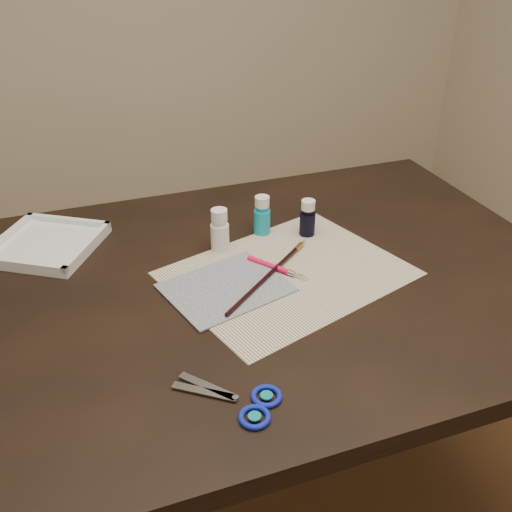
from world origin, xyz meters
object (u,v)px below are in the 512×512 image
object	(u,v)px
paper	(288,273)
paint_bottle_cyan	(262,215)
paint_bottle_white	(220,230)
paint_bottle_navy	(308,218)
scissors	(224,398)
canvas	(226,288)
palette_tray	(47,243)

from	to	relation	value
paper	paint_bottle_cyan	distance (m)	0.19
paint_bottle_white	paint_bottle_cyan	size ratio (longest dim) A/B	1.06
paint_bottle_navy	scissors	size ratio (longest dim) A/B	0.46
paint_bottle_white	scissors	distance (m)	0.45
paper	paint_bottle_white	world-z (taller)	paint_bottle_white
canvas	palette_tray	distance (m)	0.43
paper	canvas	distance (m)	0.13
scissors	canvas	bearing A→B (deg)	-71.74
canvas	scissors	distance (m)	0.30
canvas	scissors	world-z (taller)	scissors
paint_bottle_white	palette_tray	world-z (taller)	paint_bottle_white
paint_bottle_white	paint_bottle_navy	xyz separation A→B (m)	(0.21, -0.00, -0.01)
paint_bottle_navy	palette_tray	world-z (taller)	paint_bottle_navy
canvas	palette_tray	xyz separation A→B (m)	(-0.32, 0.28, 0.01)
scissors	palette_tray	world-z (taller)	palette_tray
palette_tray	paper	bearing A→B (deg)	-30.89
paint_bottle_cyan	paint_bottle_navy	xyz separation A→B (m)	(0.09, -0.04, -0.00)
paper	paint_bottle_navy	size ratio (longest dim) A/B	5.28
paint_bottle_cyan	palette_tray	size ratio (longest dim) A/B	0.44
paint_bottle_white	palette_tray	bearing A→B (deg)	159.32
canvas	paint_bottle_white	world-z (taller)	paint_bottle_white
paint_bottle_white	palette_tray	size ratio (longest dim) A/B	0.47
paint_bottle_navy	palette_tray	bearing A→B (deg)	166.38
paper	paint_bottle_white	bearing A→B (deg)	126.07
paint_bottle_navy	scissors	bearing A→B (deg)	-127.45
paper	scissors	world-z (taller)	scissors
scissors	paper	bearing A→B (deg)	-91.50
scissors	paint_bottle_cyan	bearing A→B (deg)	-80.44
paint_bottle_cyan	paint_bottle_navy	distance (m)	0.10
paint_bottle_white	paint_bottle_cyan	world-z (taller)	paint_bottle_white
paint_bottle_cyan	canvas	bearing A→B (deg)	-127.41
paint_bottle_white	scissors	xyz separation A→B (m)	(-0.12, -0.43, -0.04)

